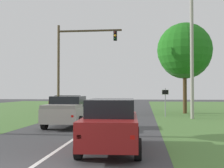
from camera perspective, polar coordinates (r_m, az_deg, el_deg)
ground_plane at (r=18.73m, az=-3.70°, el=-8.23°), size 120.00×120.00×0.00m
red_suv_near at (r=10.99m, az=-0.16°, el=-7.74°), size 2.32×4.78×1.92m
pickup_truck_lead at (r=18.49m, az=-8.48°, el=-5.27°), size 2.35×5.24×1.91m
traffic_light at (r=28.49m, az=-7.65°, el=5.32°), size 6.30×0.40×8.65m
keep_moving_sign at (r=25.56m, az=10.41°, el=-2.81°), size 0.60×0.09×2.49m
oak_tree_right at (r=30.53m, az=14.09°, el=5.99°), size 5.34×5.34×8.83m
crossing_suv_far at (r=32.63m, az=-8.39°, el=-3.69°), size 4.23×2.14×1.77m
utility_pole_right at (r=24.39m, az=15.40°, el=5.07°), size 0.28×0.28×9.92m
extra_tree_1 at (r=30.27m, az=14.03°, el=6.45°), size 5.45×5.45×9.09m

